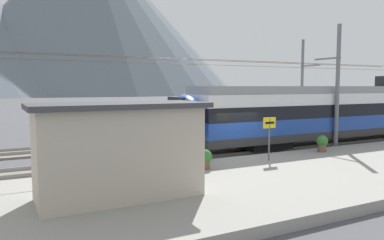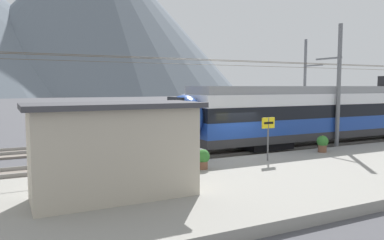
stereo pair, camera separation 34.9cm
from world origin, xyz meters
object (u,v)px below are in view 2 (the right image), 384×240
(train_far_track, at_px, (364,104))
(potted_plant_platform_edge, at_px, (322,143))
(passenger_walking, at_px, (171,150))
(potted_plant_by_shelter, at_px, (203,158))
(train_near_platform, at_px, (344,111))
(catenary_mast_mid, at_px, (337,85))
(handbag_beside_passenger, at_px, (194,167))
(platform_shelter, at_px, (115,150))
(catenary_mast_far_side, at_px, (306,83))
(platform_sign, at_px, (268,129))

(train_far_track, bearing_deg, potted_plant_platform_edge, -147.90)
(passenger_walking, distance_m, potted_plant_by_shelter, 1.62)
(train_near_platform, distance_m, catenary_mast_mid, 3.29)
(catenary_mast_mid, bearing_deg, passenger_walking, -168.33)
(handbag_beside_passenger, height_order, platform_shelter, platform_shelter)
(potted_plant_by_shelter, bearing_deg, catenary_mast_far_side, 34.67)
(potted_plant_by_shelter, bearing_deg, handbag_beside_passenger, 173.02)
(train_far_track, relative_size, platform_sign, 12.94)
(potted_plant_platform_edge, bearing_deg, passenger_walking, -174.26)
(train_near_platform, bearing_deg, catenary_mast_mid, -147.24)
(platform_sign, bearing_deg, platform_shelter, -162.27)
(platform_sign, height_order, handbag_beside_passenger, platform_sign)
(catenary_mast_far_side, relative_size, passenger_walking, 29.10)
(catenary_mast_far_side, relative_size, potted_plant_by_shelter, 58.76)
(handbag_beside_passenger, distance_m, platform_shelter, 4.86)
(platform_shelter, bearing_deg, potted_plant_platform_edge, 14.44)
(passenger_walking, bearing_deg, handbag_beside_passenger, 9.98)
(train_far_track, height_order, catenary_mast_mid, catenary_mast_mid)
(train_near_platform, xyz_separation_m, train_far_track, (9.13, 5.79, 0.00))
(potted_plant_by_shelter, bearing_deg, platform_shelter, -151.98)
(train_near_platform, xyz_separation_m, handbag_beside_passenger, (-12.92, -3.75, -1.73))
(catenary_mast_mid, bearing_deg, train_near_platform, 32.76)
(catenary_mast_mid, height_order, platform_shelter, catenary_mast_mid)
(train_far_track, relative_size, platform_shelter, 4.91)
(catenary_mast_mid, height_order, potted_plant_platform_edge, catenary_mast_mid)
(passenger_walking, xyz_separation_m, potted_plant_by_shelter, (1.54, 0.16, -0.47))
(catenary_mast_mid, bearing_deg, potted_plant_platform_edge, -149.60)
(passenger_walking, relative_size, platform_shelter, 0.32)
(platform_shelter, bearing_deg, train_near_platform, 19.88)
(passenger_walking, bearing_deg, potted_plant_platform_edge, 5.74)
(train_near_platform, bearing_deg, passenger_walking, -164.33)
(platform_shelter, bearing_deg, platform_sign, 17.73)
(catenary_mast_mid, distance_m, handbag_beside_passenger, 11.29)
(catenary_mast_far_side, bearing_deg, potted_plant_by_shelter, -145.33)
(train_near_platform, xyz_separation_m, potted_plant_by_shelter, (-12.55, -3.79, -1.38))
(platform_sign, distance_m, potted_plant_by_shelter, 3.72)
(train_near_platform, relative_size, passenger_walking, 14.62)
(catenary_mast_mid, bearing_deg, train_far_track, 32.47)
(potted_plant_platform_edge, xyz_separation_m, platform_shelter, (-11.98, -3.09, 1.01))
(platform_shelter, bearing_deg, potted_plant_by_shelter, 28.02)
(platform_sign, height_order, platform_shelter, platform_shelter)
(platform_sign, distance_m, handbag_beside_passenger, 4.18)
(passenger_walking, height_order, handbag_beside_passenger, passenger_walking)
(platform_sign, xyz_separation_m, potted_plant_platform_edge, (4.03, 0.54, -0.99))
(passenger_walking, bearing_deg, potted_plant_by_shelter, 5.95)
(train_near_platform, bearing_deg, catenary_mast_far_side, 63.22)
(potted_plant_by_shelter, distance_m, platform_shelter, 5.06)
(passenger_walking, bearing_deg, catenary_mast_far_side, 32.66)
(platform_shelter, bearing_deg, catenary_mast_far_side, 33.34)
(catenary_mast_far_side, relative_size, platform_sign, 24.21)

